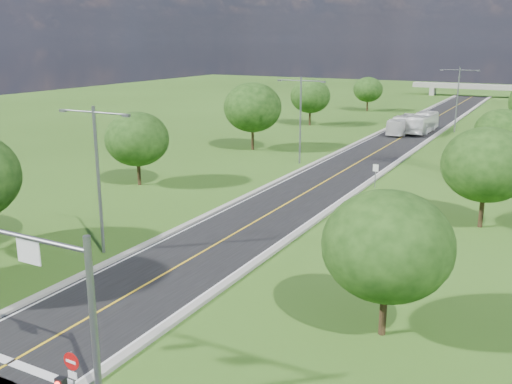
{
  "coord_description": "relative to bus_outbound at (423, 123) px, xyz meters",
  "views": [
    {
      "loc": [
        20.52,
        -15.38,
        14.11
      ],
      "look_at": [
        0.94,
        21.17,
        3.0
      ],
      "focal_mm": 40.0,
      "sensor_mm": 36.0,
      "label": 1
    }
  ],
  "objects": [
    {
      "name": "ground",
      "position": [
        -1.66,
        -14.89,
        -1.58
      ],
      "size": [
        260.0,
        260.0,
        0.0
      ],
      "primitive_type": "plane",
      "color": "#2A4C15",
      "rests_on": "ground"
    },
    {
      "name": "tree_ld",
      "position": [
        -18.66,
        -0.89,
        3.38
      ],
      "size": [
        6.72,
        6.72,
        7.82
      ],
      "color": "black",
      "rests_on": "ground"
    },
    {
      "name": "tree_lc",
      "position": [
        -16.66,
        -24.89,
        4.0
      ],
      "size": [
        7.56,
        7.56,
        8.79
      ],
      "color": "black",
      "rests_on": "ground"
    },
    {
      "name": "bus_inbound",
      "position": [
        -2.46,
        -2.47,
        -0.15
      ],
      "size": [
        2.64,
        9.9,
        2.74
      ],
      "primitive_type": "imported",
      "rotation": [
        0.0,
        0.0,
        -0.03
      ],
      "color": "silver",
      "rests_on": "road"
    },
    {
      "name": "do_not_enter_right",
      "position": [
        3.34,
        -76.41,
        0.2
      ],
      "size": [
        0.76,
        0.11,
        2.5
      ],
      "color": "slate",
      "rests_on": "ground"
    },
    {
      "name": "streetlight_near_left",
      "position": [
        -7.66,
        -62.89,
        4.37
      ],
      "size": [
        5.9,
        0.25,
        10.0
      ],
      "color": "slate",
      "rests_on": "ground"
    },
    {
      "name": "streetlight_mid_left",
      "position": [
        -7.66,
        -29.89,
        4.37
      ],
      "size": [
        5.9,
        0.25,
        10.0
      ],
      "color": "slate",
      "rests_on": "ground"
    },
    {
      "name": "overpass",
      "position": [
        -1.66,
        65.11,
        0.84
      ],
      "size": [
        30.0,
        3.0,
        3.2
      ],
      "color": "gray",
      "rests_on": "ground"
    },
    {
      "name": "tree_rb",
      "position": [
        14.34,
        -44.89,
        3.38
      ],
      "size": [
        6.72,
        6.72,
        7.82
      ],
      "color": "black",
      "rests_on": "ground"
    },
    {
      "name": "curb_left",
      "position": [
        -5.91,
        -8.89,
        -1.47
      ],
      "size": [
        0.5,
        150.0,
        0.22
      ],
      "primitive_type": "cube",
      "color": "gray",
      "rests_on": "ground"
    },
    {
      "name": "road",
      "position": [
        -1.66,
        -8.89,
        -1.55
      ],
      "size": [
        8.0,
        150.0,
        0.06
      ],
      "primitive_type": "cube",
      "color": "black",
      "rests_on": "ground"
    },
    {
      "name": "curb_right",
      "position": [
        2.59,
        -8.89,
        -1.47
      ],
      "size": [
        0.5,
        150.0,
        0.22
      ],
      "primitive_type": "cube",
      "color": "gray",
      "rests_on": "ground"
    },
    {
      "name": "streetlight_far_right",
      "position": [
        4.34,
        3.11,
        4.37
      ],
      "size": [
        5.9,
        0.25,
        10.0
      ],
      "color": "slate",
      "rests_on": "ground"
    },
    {
      "name": "signal_mast",
      "position": [
        2.02,
        -75.89,
        3.33
      ],
      "size": [
        8.54,
        0.33,
        7.2
      ],
      "color": "slate",
      "rests_on": "ground"
    },
    {
      "name": "tree_lb",
      "position": [
        -17.66,
        -46.89,
        3.07
      ],
      "size": [
        6.3,
        6.3,
        7.33
      ],
      "color": "black",
      "rests_on": "ground"
    },
    {
      "name": "bus_outbound",
      "position": [
        0.0,
        0.0,
        0.0
      ],
      "size": [
        2.8,
        10.94,
        3.03
      ],
      "primitive_type": "imported",
      "rotation": [
        0.0,
        0.0,
        3.12
      ],
      "color": "white",
      "rests_on": "road"
    },
    {
      "name": "tree_rc",
      "position": [
        13.34,
        -22.89,
        2.76
      ],
      "size": [
        5.88,
        5.88,
        6.84
      ],
      "color": "black",
      "rests_on": "ground"
    },
    {
      "name": "speed_limit_sign",
      "position": [
        3.54,
        -36.91,
        0.02
      ],
      "size": [
        0.55,
        0.09,
        2.4
      ],
      "color": "slate",
      "rests_on": "ground"
    },
    {
      "name": "tree_le",
      "position": [
        -16.16,
        23.11,
        2.76
      ],
      "size": [
        5.88,
        5.88,
        6.84
      ],
      "color": "black",
      "rests_on": "ground"
    },
    {
      "name": "tree_ra",
      "position": [
        12.34,
        -64.89,
        3.07
      ],
      "size": [
        6.3,
        6.3,
        7.33
      ],
      "color": "black",
      "rests_on": "ground"
    }
  ]
}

